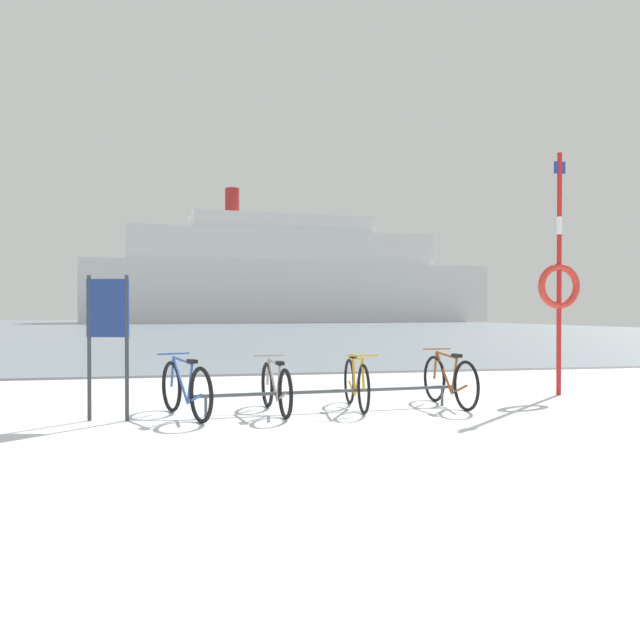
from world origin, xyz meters
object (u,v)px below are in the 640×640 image
(bicycle_3, at_px, (449,381))
(ferry_ship, at_px, (289,278))
(bicycle_0, at_px, (185,389))
(rescue_post, at_px, (559,280))
(bicycle_1, at_px, (276,388))
(info_sign, at_px, (108,323))
(bicycle_2, at_px, (356,383))

(bicycle_3, relative_size, ferry_ship, 0.03)
(bicycle_0, relative_size, bicycle_3, 0.98)
(rescue_post, bearing_deg, bicycle_1, -169.33)
(bicycle_3, distance_m, info_sign, 4.93)
(bicycle_0, height_order, rescue_post, rescue_post)
(bicycle_2, bearing_deg, info_sign, -174.18)
(bicycle_0, distance_m, ferry_ship, 86.15)
(bicycle_0, relative_size, bicycle_1, 0.97)
(bicycle_3, height_order, rescue_post, rescue_post)
(bicycle_0, bearing_deg, bicycle_1, 5.74)
(bicycle_1, height_order, rescue_post, rescue_post)
(info_sign, bearing_deg, bicycle_0, 5.18)
(bicycle_1, relative_size, bicycle_3, 1.01)
(bicycle_0, relative_size, bicycle_2, 1.01)
(bicycle_1, bearing_deg, ferry_ship, 80.70)
(bicycle_0, xyz_separation_m, rescue_post, (6.20, 1.06, 1.57))
(bicycle_0, height_order, bicycle_3, bicycle_3)
(bicycle_0, xyz_separation_m, bicycle_3, (3.86, 0.23, 0.00))
(bicycle_2, relative_size, bicycle_3, 0.97)
(rescue_post, bearing_deg, bicycle_2, -168.01)
(bicycle_2, distance_m, rescue_post, 4.17)
(bicycle_1, xyz_separation_m, info_sign, (-2.21, -0.21, 0.92))
(bicycle_2, xyz_separation_m, ferry_ship, (12.63, 84.35, 6.02))
(bicycle_3, height_order, info_sign, info_sign)
(bicycle_1, distance_m, bicycle_3, 2.63)
(bicycle_0, bearing_deg, ferry_ship, 79.90)
(bicycle_1, height_order, bicycle_3, bicycle_3)
(rescue_post, bearing_deg, info_sign, -170.91)
(rescue_post, bearing_deg, bicycle_0, -170.30)
(ferry_ship, bearing_deg, bicycle_0, -100.10)
(info_sign, height_order, ferry_ship, ferry_ship)
(bicycle_0, bearing_deg, rescue_post, 9.70)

